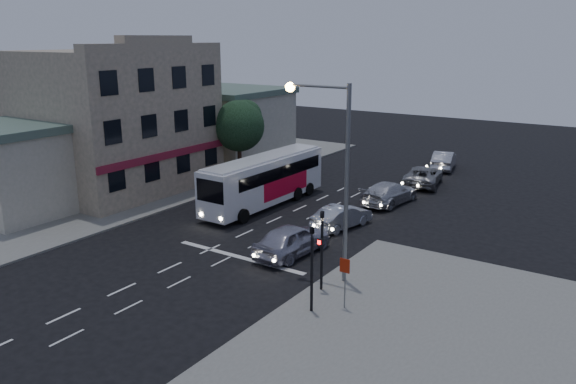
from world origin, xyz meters
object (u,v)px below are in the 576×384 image
Objects in this scene: car_suv at (292,240)px; regulatory_sign at (345,275)px; tour_bus at (264,179)px; car_extra at (444,160)px; streetlight at (334,160)px; traffic_signal_side at (312,259)px; car_sedan_c at (423,176)px; car_sedan_a at (342,217)px; car_sedan_b at (389,193)px; traffic_signal_main at (322,241)px; street_tree at (239,124)px.

regulatory_sign is (5.23, -4.04, 0.76)m from car_suv.
tour_bus is 18.57m from car_extra.
car_extra is 26.11m from streetlight.
car_suv is 23.84m from car_extra.
car_extra is 29.18m from traffic_signal_side.
car_sedan_c is 22.17m from regulatory_sign.
regulatory_sign is at bearing 91.27° from car_sedan_c.
streetlight is (3.15, -6.84, 5.04)m from car_sedan_a.
car_sedan_b is at bearing 102.27° from streetlight.
tour_bus is 2.11× the size of car_sedan_b.
car_sedan_c is 1.30× the size of traffic_signal_main.
regulatory_sign reaches higher than car_sedan_b.
traffic_signal_side reaches higher than car_sedan_c.
car_sedan_a is 0.89× the size of car_extra.
car_sedan_c is 14.83m from street_tree.
car_sedan_b is 1.27× the size of traffic_signal_side.
tour_bus is 2.25× the size of car_suv.
traffic_signal_main is 21.38m from street_tree.
street_tree is (-12.84, -6.39, 3.76)m from car_sedan_c.
car_sedan_a is at bearing 111.87° from traffic_signal_side.
traffic_signal_side is at bearing -136.08° from regulatory_sign.
tour_bus is at bearing -40.96° from car_suv.
tour_bus reaches higher than car_suv.
traffic_signal_main is 0.66× the size of street_tree.
car_extra is at bearing 97.17° from streetlight.
streetlight is (-0.26, 1.42, 3.31)m from traffic_signal_main.
car_suv is 1.19× the size of traffic_signal_side.
car_extra is (-0.35, 12.32, 0.02)m from car_sedan_b.
car_extra is (0.07, 23.84, -0.05)m from car_suv.
regulatory_sign is at bearing -51.25° from streetlight.
streetlight is 20.19m from street_tree.
car_sedan_b is 1.27× the size of traffic_signal_main.
regulatory_sign is at bearing 112.69° from car_sedan_b.
car_sedan_a is 0.79× the size of car_sedan_c.
regulatory_sign is at bearing -41.08° from street_tree.
car_sedan_b is 0.84× the size of street_tree.
tour_bus is 13.20m from car_sedan_c.
car_sedan_a is 12.38m from car_sedan_c.
car_sedan_a is at bearing -87.06° from car_suv.
car_suv is 1.19× the size of traffic_signal_main.
streetlight is (3.20, -25.44, 4.95)m from car_extra.
street_tree is at bearing -14.50° from car_sedan_a.
tour_bus is at bearing 132.90° from traffic_signal_side.
tour_bus is 2.68× the size of traffic_signal_side.
regulatory_sign is at bearing 43.92° from traffic_signal_side.
car_suv is 17.03m from street_tree.
car_sedan_a is 18.59m from car_extra.
street_tree is at bearing 138.92° from regulatory_sign.
traffic_signal_main is at bearing 123.68° from car_sedan_a.
streetlight is at bearing -39.51° from street_tree.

